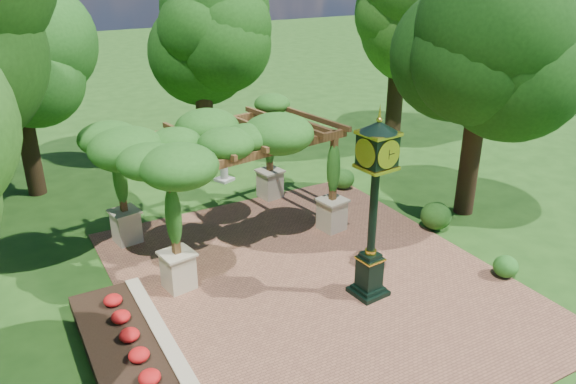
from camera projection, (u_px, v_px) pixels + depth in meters
ground at (333, 299)px, 15.05m from camera, size 120.00×120.00×0.00m
brick_plaza at (314, 281)px, 15.84m from camera, size 10.00×12.00×0.04m
border_wall at (160, 336)px, 13.30m from camera, size 0.35×5.00×0.40m
flower_bed at (122, 348)px, 12.91m from camera, size 1.50×5.00×0.36m
pedestal_clock at (374, 195)px, 14.09m from camera, size 1.06×1.06×4.94m
pergola at (228, 136)px, 17.07m from camera, size 7.19×5.15×4.16m
sundial at (224, 169)px, 22.67m from camera, size 0.81×0.81×1.12m
shrub_front at (506, 266)px, 15.93m from camera, size 0.78×0.78×0.63m
shrub_mid at (436, 216)px, 18.66m from camera, size 1.33×1.33×0.91m
shrub_back at (343, 179)px, 21.90m from camera, size 1.12×1.12×0.77m
tree_west_far at (13, 60)px, 19.67m from camera, size 4.43×4.43×7.41m
tree_north at (200, 27)px, 22.97m from camera, size 4.43×4.43×8.37m
tree_east_near at (484, 54)px, 17.94m from camera, size 4.89×4.89×8.10m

